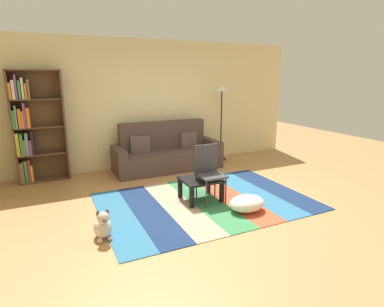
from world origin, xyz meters
The scene contains 11 objects.
ground_plane centered at (0.00, 0.00, 0.00)m, with size 14.00×14.00×0.00m, color #B27F4C.
back_wall centered at (0.00, 2.55, 1.35)m, with size 6.80×0.10×2.70m, color beige.
rug centered at (-0.07, 0.05, 0.01)m, with size 3.24×2.23×0.01m.
couch centered at (0.03, 2.02, 0.34)m, with size 2.26×0.80×1.00m.
bookshelf centered at (-2.48, 2.31, 1.02)m, with size 0.90×0.28×2.06m.
coffee_table centered at (-0.11, 0.13, 0.30)m, with size 0.60×0.53×0.36m.
pouf centered at (0.31, -0.54, 0.13)m, with size 0.54×0.42×0.23m, color white.
dog centered at (-1.74, -0.42, 0.16)m, with size 0.22×0.35×0.40m.
standing_lamp centered at (1.45, 2.17, 1.47)m, with size 0.32×0.32×1.76m.
tv_remote centered at (-0.01, 0.08, 0.38)m, with size 0.04×0.15×0.02m, color black.
folding_chair centered at (0.00, 0.09, 0.53)m, with size 0.40×0.40×0.90m.
Camera 1 is at (-2.24, -4.03, 1.94)m, focal length 29.04 mm.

